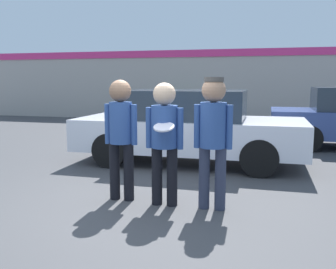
# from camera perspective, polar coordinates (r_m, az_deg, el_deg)

# --- Properties ---
(ground_plane) EXTENTS (56.00, 56.00, 0.00)m
(ground_plane) POSITION_cam_1_polar(r_m,az_deg,el_deg) (5.34, -5.25, -10.90)
(ground_plane) COLOR #3F3F42
(storefront_building) EXTENTS (24.00, 0.22, 3.02)m
(storefront_building) POSITION_cam_1_polar(r_m,az_deg,el_deg) (16.04, 8.62, 7.46)
(storefront_building) COLOR #B2A89E
(storefront_building) RESTS_ON ground
(person_left) EXTENTS (0.49, 0.32, 1.76)m
(person_left) POSITION_cam_1_polar(r_m,az_deg,el_deg) (5.44, -7.20, 0.81)
(person_left) COLOR black
(person_left) RESTS_ON ground
(person_middle_with_frisbee) EXTENTS (0.53, 0.58, 1.72)m
(person_middle_with_frisbee) POSITION_cam_1_polar(r_m,az_deg,el_deg) (5.15, -0.55, 0.28)
(person_middle_with_frisbee) COLOR black
(person_middle_with_frisbee) RESTS_ON ground
(person_right) EXTENTS (0.52, 0.35, 1.79)m
(person_right) POSITION_cam_1_polar(r_m,az_deg,el_deg) (5.02, 6.88, 0.68)
(person_right) COLOR #2D3347
(person_right) RESTS_ON ground
(parked_car_near) EXTENTS (4.71, 1.90, 1.54)m
(parked_car_near) POSITION_cam_1_polar(r_m,az_deg,el_deg) (7.90, 3.13, 1.23)
(parked_car_near) COLOR silver
(parked_car_near) RESTS_ON ground
(shrub) EXTENTS (1.01, 1.01, 1.01)m
(shrub) POSITION_cam_1_polar(r_m,az_deg,el_deg) (15.69, 1.93, 3.75)
(shrub) COLOR #387A3D
(shrub) RESTS_ON ground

